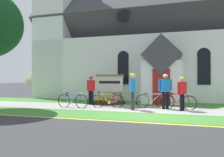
{
  "coord_description": "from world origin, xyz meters",
  "views": [
    {
      "loc": [
        1.05,
        -8.76,
        1.47
      ],
      "look_at": [
        -2.43,
        3.23,
        1.53
      ],
      "focal_mm": 34.48,
      "sensor_mm": 36.0,
      "label": 1
    }
  ],
  "objects_px": {
    "bicycle_green": "(72,101)",
    "cyclist_in_red_jersey": "(182,91)",
    "cyclist_in_green_jersey": "(133,88)",
    "cyclist_in_yellow_jersey": "(91,88)",
    "bicycle_silver": "(152,101)",
    "church_sign": "(110,84)",
    "bicycle_yellow": "(178,102)",
    "cyclist_in_blue_jersey": "(165,88)",
    "bicycle_white": "(108,101)"
  },
  "relations": [
    {
      "from": "bicycle_yellow",
      "to": "cyclist_in_blue_jersey",
      "type": "relative_size",
      "value": 1.0
    },
    {
      "from": "cyclist_in_yellow_jersey",
      "to": "cyclist_in_red_jersey",
      "type": "height_order",
      "value": "cyclist_in_yellow_jersey"
    },
    {
      "from": "bicycle_silver",
      "to": "bicycle_green",
      "type": "relative_size",
      "value": 1.0
    },
    {
      "from": "bicycle_silver",
      "to": "cyclist_in_blue_jersey",
      "type": "xyz_separation_m",
      "value": [
        0.66,
        -0.27,
        0.66
      ]
    },
    {
      "from": "cyclist_in_blue_jersey",
      "to": "cyclist_in_red_jersey",
      "type": "height_order",
      "value": "cyclist_in_blue_jersey"
    },
    {
      "from": "cyclist_in_green_jersey",
      "to": "church_sign",
      "type": "bearing_deg",
      "value": 125.15
    },
    {
      "from": "bicycle_green",
      "to": "cyclist_in_red_jersey",
      "type": "relative_size",
      "value": 1.1
    },
    {
      "from": "bicycle_white",
      "to": "cyclist_in_blue_jersey",
      "type": "height_order",
      "value": "cyclist_in_blue_jersey"
    },
    {
      "from": "bicycle_green",
      "to": "bicycle_yellow",
      "type": "relative_size",
      "value": 1.01
    },
    {
      "from": "cyclist_in_yellow_jersey",
      "to": "church_sign",
      "type": "bearing_deg",
      "value": 64.22
    },
    {
      "from": "cyclist_in_red_jersey",
      "to": "cyclist_in_green_jersey",
      "type": "height_order",
      "value": "cyclist_in_green_jersey"
    },
    {
      "from": "church_sign",
      "to": "cyclist_in_yellow_jersey",
      "type": "relative_size",
      "value": 1.11
    },
    {
      "from": "bicycle_silver",
      "to": "bicycle_yellow",
      "type": "relative_size",
      "value": 1.01
    },
    {
      "from": "bicycle_yellow",
      "to": "cyclist_in_green_jersey",
      "type": "xyz_separation_m",
      "value": [
        -2.11,
        -0.92,
        0.68
      ]
    },
    {
      "from": "bicycle_green",
      "to": "bicycle_white",
      "type": "height_order",
      "value": "bicycle_green"
    },
    {
      "from": "cyclist_in_blue_jersey",
      "to": "cyclist_in_red_jersey",
      "type": "xyz_separation_m",
      "value": [
        0.78,
        -0.37,
        -0.11
      ]
    },
    {
      "from": "church_sign",
      "to": "bicycle_yellow",
      "type": "relative_size",
      "value": 1.07
    },
    {
      "from": "bicycle_white",
      "to": "cyclist_in_blue_jersey",
      "type": "relative_size",
      "value": 0.97
    },
    {
      "from": "bicycle_green",
      "to": "bicycle_silver",
      "type": "bearing_deg",
      "value": 14.99
    },
    {
      "from": "bicycle_silver",
      "to": "bicycle_green",
      "type": "height_order",
      "value": "bicycle_green"
    },
    {
      "from": "bicycle_white",
      "to": "cyclist_in_green_jersey",
      "type": "bearing_deg",
      "value": -19.59
    },
    {
      "from": "bicycle_silver",
      "to": "cyclist_in_yellow_jersey",
      "type": "relative_size",
      "value": 1.04
    },
    {
      "from": "bicycle_silver",
      "to": "cyclist_in_green_jersey",
      "type": "distance_m",
      "value": 1.49
    },
    {
      "from": "cyclist_in_blue_jersey",
      "to": "cyclist_in_green_jersey",
      "type": "relative_size",
      "value": 0.98
    },
    {
      "from": "bicycle_silver",
      "to": "cyclist_in_blue_jersey",
      "type": "distance_m",
      "value": 0.97
    },
    {
      "from": "cyclist_in_green_jersey",
      "to": "cyclist_in_yellow_jersey",
      "type": "bearing_deg",
      "value": 152.33
    },
    {
      "from": "bicycle_white",
      "to": "bicycle_green",
      "type": "bearing_deg",
      "value": -162.35
    },
    {
      "from": "bicycle_white",
      "to": "church_sign",
      "type": "bearing_deg",
      "value": 104.43
    },
    {
      "from": "church_sign",
      "to": "bicycle_green",
      "type": "height_order",
      "value": "church_sign"
    },
    {
      "from": "church_sign",
      "to": "bicycle_yellow",
      "type": "bearing_deg",
      "value": -25.29
    },
    {
      "from": "bicycle_silver",
      "to": "bicycle_yellow",
      "type": "height_order",
      "value": "bicycle_yellow"
    },
    {
      "from": "bicycle_yellow",
      "to": "cyclist_in_green_jersey",
      "type": "distance_m",
      "value": 2.4
    },
    {
      "from": "church_sign",
      "to": "cyclist_in_green_jersey",
      "type": "distance_m",
      "value": 3.52
    },
    {
      "from": "bicycle_green",
      "to": "bicycle_yellow",
      "type": "height_order",
      "value": "bicycle_green"
    },
    {
      "from": "church_sign",
      "to": "cyclist_in_red_jersey",
      "type": "relative_size",
      "value": 1.17
    },
    {
      "from": "bicycle_yellow",
      "to": "cyclist_in_yellow_jersey",
      "type": "height_order",
      "value": "cyclist_in_yellow_jersey"
    },
    {
      "from": "church_sign",
      "to": "bicycle_yellow",
      "type": "xyz_separation_m",
      "value": [
        4.13,
        -1.95,
        -0.8
      ]
    },
    {
      "from": "bicycle_green",
      "to": "cyclist_in_green_jersey",
      "type": "xyz_separation_m",
      "value": [
        3.16,
        0.05,
        0.67
      ]
    },
    {
      "from": "bicycle_silver",
      "to": "bicycle_green",
      "type": "bearing_deg",
      "value": -165.01
    },
    {
      "from": "church_sign",
      "to": "cyclist_in_red_jersey",
      "type": "bearing_deg",
      "value": -30.07
    },
    {
      "from": "bicycle_silver",
      "to": "cyclist_in_yellow_jersey",
      "type": "distance_m",
      "value": 3.64
    },
    {
      "from": "church_sign",
      "to": "cyclist_in_green_jersey",
      "type": "bearing_deg",
      "value": -54.85
    },
    {
      "from": "church_sign",
      "to": "bicycle_yellow",
      "type": "height_order",
      "value": "church_sign"
    },
    {
      "from": "church_sign",
      "to": "bicycle_silver",
      "type": "distance_m",
      "value": 3.51
    },
    {
      "from": "bicycle_green",
      "to": "bicycle_white",
      "type": "relative_size",
      "value": 1.03
    },
    {
      "from": "cyclist_in_blue_jersey",
      "to": "cyclist_in_red_jersey",
      "type": "relative_size",
      "value": 1.09
    },
    {
      "from": "bicycle_green",
      "to": "cyclist_in_red_jersey",
      "type": "height_order",
      "value": "cyclist_in_red_jersey"
    },
    {
      "from": "church_sign",
      "to": "cyclist_in_yellow_jersey",
      "type": "xyz_separation_m",
      "value": [
        -0.7,
        -1.45,
        -0.19
      ]
    },
    {
      "from": "cyclist_in_blue_jersey",
      "to": "church_sign",
      "type": "bearing_deg",
      "value": 148.91
    },
    {
      "from": "bicycle_white",
      "to": "bicycle_yellow",
      "type": "height_order",
      "value": "bicycle_yellow"
    }
  ]
}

